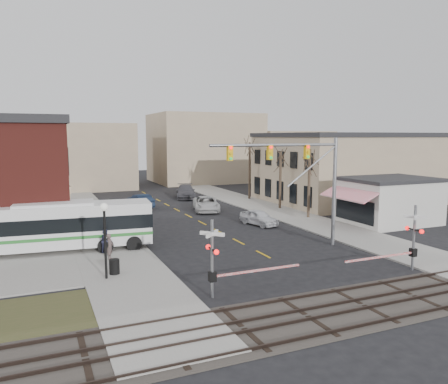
# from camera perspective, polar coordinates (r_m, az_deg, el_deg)

# --- Properties ---
(ground) EXTENTS (160.00, 160.00, 0.00)m
(ground) POSITION_cam_1_polar(r_m,az_deg,el_deg) (28.84, 7.05, -9.07)
(ground) COLOR black
(ground) RESTS_ON ground
(sidewalk_west) EXTENTS (5.00, 60.00, 0.12)m
(sidewalk_west) POSITION_cam_1_polar(r_m,az_deg,el_deg) (44.78, -17.12, -3.37)
(sidewalk_west) COLOR gray
(sidewalk_west) RESTS_ON ground
(sidewalk_east) EXTENTS (5.00, 60.00, 0.12)m
(sidewalk_east) POSITION_cam_1_polar(r_m,az_deg,el_deg) (50.41, 4.87, -1.90)
(sidewalk_east) COLOR gray
(sidewalk_east) RESTS_ON ground
(ballast_strip) EXTENTS (160.00, 5.00, 0.06)m
(ballast_strip) POSITION_cam_1_polar(r_m,az_deg,el_deg) (22.68, 17.65, -13.91)
(ballast_strip) COLOR #332D28
(ballast_strip) RESTS_ON ground
(rail_tracks) EXTENTS (160.00, 3.91, 0.14)m
(rail_tracks) POSITION_cam_1_polar(r_m,az_deg,el_deg) (22.65, 17.65, -13.70)
(rail_tracks) COLOR #2D231E
(rail_tracks) RESTS_ON ground
(tan_building) EXTENTS (20.30, 15.30, 8.50)m
(tan_building) POSITION_cam_1_polar(r_m,az_deg,el_deg) (56.90, 16.09, 3.15)
(tan_building) COLOR gray
(tan_building) RESTS_ON ground
(awning_shop) EXTENTS (9.74, 6.20, 4.30)m
(awning_shop) POSITION_cam_1_polar(r_m,az_deg,el_deg) (43.47, 20.72, -1.03)
(awning_shop) COLOR beige
(awning_shop) RESTS_ON ground
(tree_east_a) EXTENTS (0.28, 0.28, 6.75)m
(tree_east_a) POSITION_cam_1_polar(r_m,az_deg,el_deg) (43.70, 11.05, 1.11)
(tree_east_a) COLOR #382B21
(tree_east_a) RESTS_ON sidewalk_east
(tree_east_b) EXTENTS (0.28, 0.28, 6.30)m
(tree_east_b) POSITION_cam_1_polar(r_m,az_deg,el_deg) (48.91, 7.36, 1.57)
(tree_east_b) COLOR #382B21
(tree_east_b) RESTS_ON sidewalk_east
(tree_east_c) EXTENTS (0.28, 0.28, 7.20)m
(tree_east_c) POSITION_cam_1_polar(r_m,az_deg,el_deg) (55.95, 3.36, 2.80)
(tree_east_c) COLOR #382B21
(tree_east_c) RESTS_ON sidewalk_east
(transit_bus) EXTENTS (13.33, 4.11, 3.38)m
(transit_bus) POSITION_cam_1_polar(r_m,az_deg,el_deg) (32.69, -21.16, -4.13)
(transit_bus) COLOR silver
(transit_bus) RESTS_ON ground
(traffic_signal_mast) EXTENTS (10.07, 0.30, 8.00)m
(traffic_signal_mast) POSITION_cam_1_polar(r_m,az_deg,el_deg) (31.59, 10.30, 2.90)
(traffic_signal_mast) COLOR gray
(traffic_signal_mast) RESTS_ON ground
(rr_crossing_west) EXTENTS (5.60, 1.36, 4.00)m
(rr_crossing_west) POSITION_cam_1_polar(r_m,az_deg,el_deg) (22.22, -0.51, -8.73)
(rr_crossing_west) COLOR gray
(rr_crossing_west) RESTS_ON ground
(rr_crossing_east) EXTENTS (5.60, 1.36, 4.00)m
(rr_crossing_east) POSITION_cam_1_polar(r_m,az_deg,el_deg) (28.59, 22.96, -5.68)
(rr_crossing_east) COLOR gray
(rr_crossing_east) RESTS_ON ground
(street_lamp) EXTENTS (0.44, 0.44, 4.31)m
(street_lamp) POSITION_cam_1_polar(r_m,az_deg,el_deg) (25.21, -15.33, -4.17)
(street_lamp) COLOR black
(street_lamp) RESTS_ON sidewalk_west
(trash_bin) EXTENTS (0.60, 0.60, 0.87)m
(trash_bin) POSITION_cam_1_polar(r_m,az_deg,el_deg) (26.58, -14.13, -9.43)
(trash_bin) COLOR black
(trash_bin) RESTS_ON sidewalk_west
(car_a) EXTENTS (2.57, 4.39, 1.40)m
(car_a) POSITION_cam_1_polar(r_m,az_deg,el_deg) (40.20, 4.56, -3.33)
(car_a) COLOR silver
(car_a) RESTS_ON ground
(car_b) EXTENTS (2.37, 4.87, 1.54)m
(car_b) POSITION_cam_1_polar(r_m,az_deg,el_deg) (50.72, -10.85, -1.14)
(car_b) COLOR #162137
(car_b) RESTS_ON ground
(car_c) EXTENTS (4.08, 6.19, 1.58)m
(car_c) POSITION_cam_1_polar(r_m,az_deg,el_deg) (47.50, -2.35, -1.56)
(car_c) COLOR #B7B7B7
(car_c) RESTS_ON ground
(car_d) EXTENTS (3.96, 6.33, 1.71)m
(car_d) POSITION_cam_1_polar(r_m,az_deg,el_deg) (57.57, -5.02, 0.04)
(car_d) COLOR #48474D
(car_d) RESTS_ON ground
(pedestrian_near) EXTENTS (0.60, 0.72, 1.70)m
(pedestrian_near) POSITION_cam_1_polar(r_m,az_deg,el_deg) (29.55, -14.68, -6.91)
(pedestrian_near) COLOR #574745
(pedestrian_near) RESTS_ON sidewalk_west
(pedestrian_far) EXTENTS (0.95, 1.00, 1.63)m
(pedestrian_far) POSITION_cam_1_polar(r_m,az_deg,el_deg) (31.39, -15.18, -6.16)
(pedestrian_far) COLOR #323458
(pedestrian_far) RESTS_ON sidewalk_west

